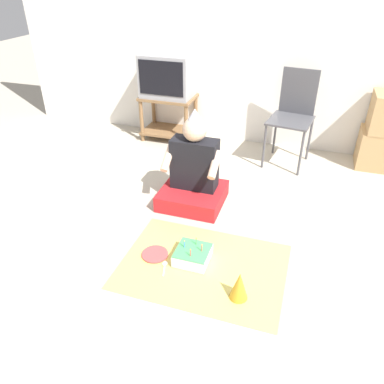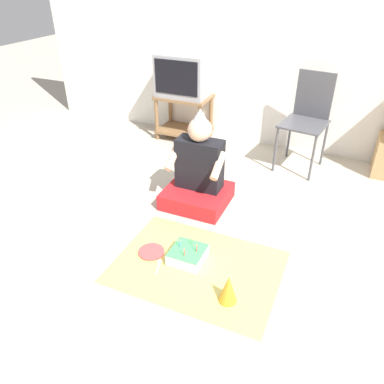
{
  "view_description": "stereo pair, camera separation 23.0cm",
  "coord_description": "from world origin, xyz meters",
  "views": [
    {
      "loc": [
        0.29,
        -2.03,
        1.81
      ],
      "look_at": [
        -0.46,
        0.22,
        0.35
      ],
      "focal_mm": 35.0,
      "sensor_mm": 36.0,
      "label": 1
    },
    {
      "loc": [
        0.5,
        -1.95,
        1.81
      ],
      "look_at": [
        -0.46,
        0.22,
        0.35
      ],
      "focal_mm": 35.0,
      "sensor_mm": 36.0,
      "label": 2
    }
  ],
  "objects": [
    {
      "name": "tv",
      "position": [
        -1.28,
        1.87,
        0.75
      ],
      "size": [
        0.56,
        0.4,
        0.46
      ],
      "color": "#99999E",
      "rests_on": "tv_stand"
    },
    {
      "name": "birthday_cake",
      "position": [
        -0.34,
        -0.12,
        0.05
      ],
      "size": [
        0.24,
        0.24,
        0.15
      ],
      "color": "white",
      "rests_on": "party_cloth"
    },
    {
      "name": "person_seated",
      "position": [
        -0.57,
        0.62,
        0.26
      ],
      "size": [
        0.53,
        0.5,
        0.84
      ],
      "color": "red",
      "rests_on": "ground_plane"
    },
    {
      "name": "wall_back",
      "position": [
        0.0,
        2.11,
        1.27
      ],
      "size": [
        6.4,
        0.06,
        2.55
      ],
      "color": "white",
      "rests_on": "ground_plane"
    },
    {
      "name": "paper_plate",
      "position": [
        -0.61,
        -0.15,
        0.01
      ],
      "size": [
        0.19,
        0.19,
        0.01
      ],
      "color": "#D84C4C",
      "rests_on": "party_cloth"
    },
    {
      "name": "tv_stand",
      "position": [
        -1.28,
        1.87,
        0.3
      ],
      "size": [
        0.61,
        0.41,
        0.51
      ],
      "color": "olive",
      "rests_on": "ground_plane"
    },
    {
      "name": "party_cloth",
      "position": [
        -0.25,
        -0.15,
        0.0
      ],
      "size": [
        1.13,
        0.83,
        0.01
      ],
      "color": "#EAD666",
      "rests_on": "ground_plane"
    },
    {
      "name": "folding_chair",
      "position": [
        0.12,
        1.72,
        0.54
      ],
      "size": [
        0.47,
        0.49,
        0.94
      ],
      "color": "#4C4C51",
      "rests_on": "ground_plane"
    },
    {
      "name": "party_hat_blue",
      "position": [
        0.04,
        -0.36,
        0.1
      ],
      "size": [
        0.12,
        0.12,
        0.2
      ],
      "color": "gold",
      "rests_on": "party_cloth"
    },
    {
      "name": "plastic_spoon_near",
      "position": [
        -0.51,
        -0.24,
        0.01
      ],
      "size": [
        0.06,
        0.14,
        0.01
      ],
      "color": "white",
      "rests_on": "party_cloth"
    },
    {
      "name": "ground_plane",
      "position": [
        0.0,
        0.0,
        0.0
      ],
      "size": [
        16.0,
        16.0,
        0.0
      ],
      "primitive_type": "plane",
      "color": "#BCB29E"
    }
  ]
}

